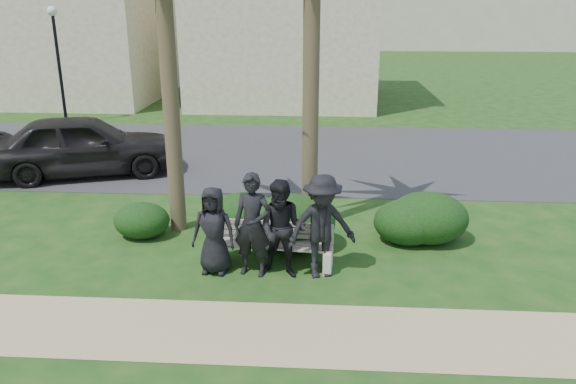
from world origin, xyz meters
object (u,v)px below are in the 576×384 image
at_px(park_bench, 271,248).
at_px(man_b, 253,225).
at_px(street_lamp, 56,44).
at_px(man_a, 214,230).
at_px(man_d, 322,227).
at_px(man_c, 282,229).
at_px(car_a, 83,145).

distance_m(park_bench, man_b, 0.71).
relative_size(street_lamp, man_a, 2.80).
xyz_separation_m(street_lamp, man_d, (9.86, -12.00, -2.04)).
distance_m(street_lamp, man_d, 15.66).
xyz_separation_m(park_bench, man_c, (0.22, -0.37, 0.51)).
relative_size(man_b, man_c, 1.06).
relative_size(man_a, car_a, 0.32).
relative_size(man_b, car_a, 0.37).
height_order(man_a, man_c, man_c).
xyz_separation_m(street_lamp, man_a, (8.03, -11.96, -2.18)).
height_order(man_d, car_a, man_d).
xyz_separation_m(man_b, man_c, (0.50, -0.04, -0.05)).
distance_m(street_lamp, man_a, 14.57).
relative_size(park_bench, car_a, 0.45).
distance_m(street_lamp, car_a, 7.66).
bearing_deg(man_a, man_c, 2.64).
height_order(man_c, car_a, man_c).
bearing_deg(car_a, park_bench, -151.63).
bearing_deg(man_c, man_b, -175.62).
bearing_deg(man_a, man_d, 5.30).
bearing_deg(man_b, car_a, 144.96).
distance_m(man_c, man_d, 0.66).
bearing_deg(man_d, man_a, 162.32).
distance_m(street_lamp, park_bench, 14.96).
relative_size(man_a, man_c, 0.90).
bearing_deg(street_lamp, man_d, -50.60).
xyz_separation_m(street_lamp, man_c, (9.20, -12.04, -2.09)).
xyz_separation_m(man_a, man_d, (1.83, -0.04, 0.13)).
height_order(street_lamp, car_a, street_lamp).
distance_m(park_bench, man_a, 1.08).
height_order(man_a, car_a, car_a).
height_order(man_c, man_d, man_d).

